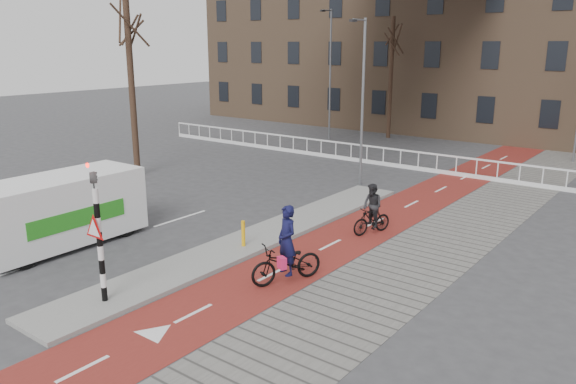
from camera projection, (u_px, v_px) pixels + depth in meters
The scene contains 15 objects.
ground at pixel (182, 284), 15.17m from camera, with size 120.00×120.00×0.00m, color #38383A.
bike_lane at pixel (400, 210), 21.96m from camera, with size 2.50×60.00×0.01m, color maroon.
sidewalk at pixel (471, 223), 20.32m from camera, with size 3.00×60.00×0.01m, color slate.
curb_island at pixel (258, 238), 18.63m from camera, with size 1.80×16.00×0.12m, color gray.
traffic_signal at pixel (98, 229), 13.46m from camera, with size 0.80×0.80×3.68m.
bollard at pixel (243, 233), 17.61m from camera, with size 0.12×0.12×0.83m, color #EEAD0D.
cyclist_near at pixel (287, 257), 15.12m from camera, with size 1.52×2.22×2.16m.
cyclist_far at pixel (372, 213), 19.02m from camera, with size 0.96×1.65×1.74m.
van at pixel (59, 210), 17.82m from camera, with size 2.19×5.28×2.26m.
railing at pixel (351, 155), 31.08m from camera, with size 28.00×0.10×0.99m.
townhouse_row at pixel (489, 21), 39.49m from camera, with size 46.00×10.00×15.90m.
tree_left at pixel (132, 88), 26.62m from camera, with size 0.30×0.30×8.52m, color black.
tree_mid at pixel (391, 79), 37.80m from camera, with size 0.28×0.28×8.04m, color black.
streetlight_near at pixel (363, 105), 24.83m from camera, with size 0.12×0.12×7.37m, color slate.
streetlight_left at pixel (330, 76), 37.27m from camera, with size 0.12×0.12×8.46m, color slate.
Camera 1 is at (10.80, -9.39, 6.30)m, focal length 35.00 mm.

